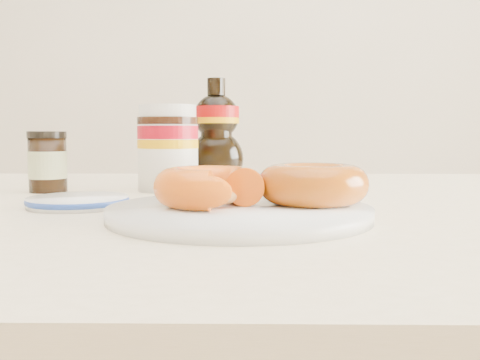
{
  "coord_description": "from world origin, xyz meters",
  "views": [
    {
      "loc": [
        0.04,
        -0.58,
        0.84
      ],
      "look_at": [
        0.04,
        -0.0,
        0.79
      ],
      "focal_mm": 40.0,
      "sensor_mm": 36.0,
      "label": 1
    }
  ],
  "objects_px": {
    "donut_whole": "(313,184)",
    "dark_jar": "(48,162)",
    "nutella_jar": "(168,145)",
    "syrup_bottle": "(216,132)",
    "plate": "(239,212)",
    "donut_bitten": "(209,187)",
    "dining_table": "(214,263)",
    "blue_rim_saucer": "(78,201)"
  },
  "relations": [
    {
      "from": "plate",
      "to": "donut_whole",
      "type": "bearing_deg",
      "value": 15.8
    },
    {
      "from": "plate",
      "to": "dark_jar",
      "type": "bearing_deg",
      "value": 139.17
    },
    {
      "from": "dining_table",
      "to": "plate",
      "type": "bearing_deg",
      "value": -77.0
    },
    {
      "from": "dining_table",
      "to": "dark_jar",
      "type": "xyz_separation_m",
      "value": [
        -0.25,
        0.09,
        0.13
      ]
    },
    {
      "from": "donut_bitten",
      "to": "blue_rim_saucer",
      "type": "bearing_deg",
      "value": 156.8
    },
    {
      "from": "donut_bitten",
      "to": "blue_rim_saucer",
      "type": "xyz_separation_m",
      "value": [
        -0.16,
        0.09,
        -0.03
      ]
    },
    {
      "from": "plate",
      "to": "donut_whole",
      "type": "relative_size",
      "value": 2.31
    },
    {
      "from": "donut_whole",
      "to": "syrup_bottle",
      "type": "bearing_deg",
      "value": 109.13
    },
    {
      "from": "donut_bitten",
      "to": "donut_whole",
      "type": "distance_m",
      "value": 0.11
    },
    {
      "from": "donut_bitten",
      "to": "syrup_bottle",
      "type": "bearing_deg",
      "value": 97.76
    },
    {
      "from": "donut_whole",
      "to": "dark_jar",
      "type": "height_order",
      "value": "dark_jar"
    },
    {
      "from": "donut_whole",
      "to": "dark_jar",
      "type": "xyz_separation_m",
      "value": [
        -0.36,
        0.23,
        0.01
      ]
    },
    {
      "from": "nutella_jar",
      "to": "blue_rim_saucer",
      "type": "bearing_deg",
      "value": -114.3
    },
    {
      "from": "dark_jar",
      "to": "blue_rim_saucer",
      "type": "bearing_deg",
      "value": -59.34
    },
    {
      "from": "donut_whole",
      "to": "syrup_bottle",
      "type": "relative_size",
      "value": 0.65
    },
    {
      "from": "donut_whole",
      "to": "blue_rim_saucer",
      "type": "relative_size",
      "value": 0.97
    },
    {
      "from": "donut_bitten",
      "to": "blue_rim_saucer",
      "type": "relative_size",
      "value": 0.94
    },
    {
      "from": "nutella_jar",
      "to": "syrup_bottle",
      "type": "bearing_deg",
      "value": 57.7
    },
    {
      "from": "syrup_bottle",
      "to": "dark_jar",
      "type": "distance_m",
      "value": 0.27
    },
    {
      "from": "dining_table",
      "to": "donut_whole",
      "type": "height_order",
      "value": "donut_whole"
    },
    {
      "from": "donut_whole",
      "to": "syrup_bottle",
      "type": "height_order",
      "value": "syrup_bottle"
    },
    {
      "from": "dining_table",
      "to": "donut_bitten",
      "type": "xyz_separation_m",
      "value": [
        0.0,
        -0.15,
        0.12
      ]
    },
    {
      "from": "nutella_jar",
      "to": "dark_jar",
      "type": "bearing_deg",
      "value": -174.05
    },
    {
      "from": "nutella_jar",
      "to": "dark_jar",
      "type": "distance_m",
      "value": 0.18
    },
    {
      "from": "dining_table",
      "to": "nutella_jar",
      "type": "distance_m",
      "value": 0.2
    },
    {
      "from": "blue_rim_saucer",
      "to": "syrup_bottle",
      "type": "bearing_deg",
      "value": 62.59
    },
    {
      "from": "donut_bitten",
      "to": "dark_jar",
      "type": "height_order",
      "value": "dark_jar"
    },
    {
      "from": "dining_table",
      "to": "dark_jar",
      "type": "bearing_deg",
      "value": 159.3
    },
    {
      "from": "syrup_bottle",
      "to": "donut_bitten",
      "type": "bearing_deg",
      "value": -87.81
    },
    {
      "from": "plate",
      "to": "donut_bitten",
      "type": "bearing_deg",
      "value": -177.85
    },
    {
      "from": "nutella_jar",
      "to": "syrup_bottle",
      "type": "distance_m",
      "value": 0.13
    },
    {
      "from": "plate",
      "to": "dark_jar",
      "type": "height_order",
      "value": "dark_jar"
    },
    {
      "from": "dining_table",
      "to": "donut_whole",
      "type": "xyz_separation_m",
      "value": [
        0.11,
        -0.13,
        0.12
      ]
    },
    {
      "from": "dining_table",
      "to": "syrup_bottle",
      "type": "xyz_separation_m",
      "value": [
        -0.01,
        0.22,
        0.17
      ]
    },
    {
      "from": "donut_bitten",
      "to": "syrup_bottle",
      "type": "distance_m",
      "value": 0.38
    },
    {
      "from": "donut_whole",
      "to": "plate",
      "type": "bearing_deg",
      "value": -164.2
    },
    {
      "from": "plate",
      "to": "blue_rim_saucer",
      "type": "distance_m",
      "value": 0.21
    },
    {
      "from": "syrup_bottle",
      "to": "plate",
      "type": "bearing_deg",
      "value": -83.17
    },
    {
      "from": "donut_bitten",
      "to": "nutella_jar",
      "type": "relative_size",
      "value": 0.87
    },
    {
      "from": "donut_bitten",
      "to": "plate",
      "type": "bearing_deg",
      "value": 7.72
    },
    {
      "from": "dining_table",
      "to": "dark_jar",
      "type": "distance_m",
      "value": 0.3
    },
    {
      "from": "syrup_bottle",
      "to": "blue_rim_saucer",
      "type": "xyz_separation_m",
      "value": [
        -0.15,
        -0.28,
        -0.08
      ]
    }
  ]
}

